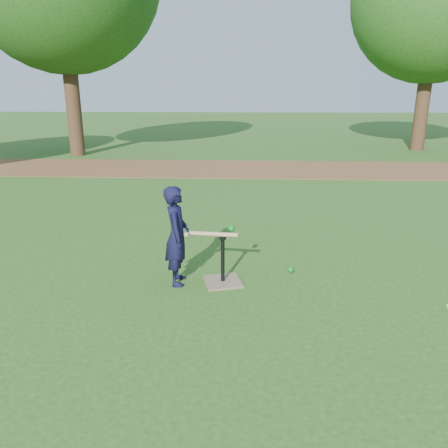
{
  "coord_description": "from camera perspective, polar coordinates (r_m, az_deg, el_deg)",
  "views": [
    {
      "loc": [
        -0.06,
        -5.22,
        2.25
      ],
      "look_at": [
        -0.32,
        -0.08,
        0.65
      ],
      "focal_mm": 35.0,
      "sensor_mm": 36.0,
      "label": 1
    }
  ],
  "objects": [
    {
      "name": "child",
      "position": [
        5.16,
        -6.18,
        -1.54
      ],
      "size": [
        0.33,
        0.46,
        1.19
      ],
      "primitive_type": "imported",
      "rotation": [
        0.0,
        0.0,
        1.66
      ],
      "color": "black",
      "rests_on": "ground"
    },
    {
      "name": "wiffle_ball_ground",
      "position": [
        5.66,
        8.71,
        -5.92
      ],
      "size": [
        0.08,
        0.08,
        0.08
      ],
      "primitive_type": "sphere",
      "color": "#0B811A",
      "rests_on": "ground"
    },
    {
      "name": "dirt_strip",
      "position": [
        12.92,
        3.11,
        7.22
      ],
      "size": [
        24.0,
        3.0,
        0.01
      ],
      "primitive_type": "cube",
      "color": "brown",
      "rests_on": "ground"
    },
    {
      "name": "batting_tee",
      "position": [
        5.3,
        -0.16,
        -6.55
      ],
      "size": [
        0.53,
        0.53,
        0.61
      ],
      "color": "#806B51",
      "rests_on": "ground"
    },
    {
      "name": "ground",
      "position": [
        5.69,
        3.25,
        -6.09
      ],
      "size": [
        80.0,
        80.0,
        0.0
      ],
      "primitive_type": "plane",
      "color": "#285116",
      "rests_on": "ground"
    },
    {
      "name": "swing_action",
      "position": [
        5.12,
        -1.35,
        -1.17
      ],
      "size": [
        0.63,
        0.22,
        0.11
      ],
      "color": "tan",
      "rests_on": "ground"
    }
  ]
}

